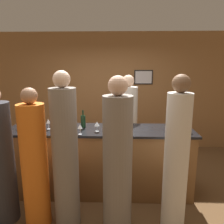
{
  "coord_description": "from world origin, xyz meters",
  "views": [
    {
      "loc": [
        0.3,
        -3.25,
        2.04
      ],
      "look_at": [
        0.18,
        0.1,
        1.31
      ],
      "focal_mm": 35.0,
      "sensor_mm": 36.0,
      "label": 1
    }
  ],
  "objects_px": {
    "wine_bottle_0": "(83,121)",
    "wine_bottle_1": "(8,126)",
    "bartender": "(128,127)",
    "guest_3": "(118,161)",
    "guest_0": "(176,161)",
    "guest_2": "(35,164)",
    "guest_4": "(0,162)",
    "wine_bottle_2": "(113,124)",
    "guest_1": "(65,157)"
  },
  "relations": [
    {
      "from": "wine_bottle_0",
      "to": "wine_bottle_1",
      "type": "relative_size",
      "value": 0.96
    },
    {
      "from": "bartender",
      "to": "guest_3",
      "type": "relative_size",
      "value": 0.97
    },
    {
      "from": "guest_0",
      "to": "guest_2",
      "type": "xyz_separation_m",
      "value": [
        -1.73,
        0.04,
        -0.09
      ]
    },
    {
      "from": "guest_2",
      "to": "guest_4",
      "type": "xyz_separation_m",
      "value": [
        -0.47,
        0.06,
        -0.0
      ]
    },
    {
      "from": "wine_bottle_0",
      "to": "wine_bottle_1",
      "type": "height_order",
      "value": "wine_bottle_1"
    },
    {
      "from": "guest_0",
      "to": "wine_bottle_2",
      "type": "xyz_separation_m",
      "value": [
        -0.77,
        0.69,
        0.26
      ]
    },
    {
      "from": "guest_0",
      "to": "wine_bottle_0",
      "type": "relative_size",
      "value": 7.0
    },
    {
      "from": "guest_0",
      "to": "wine_bottle_1",
      "type": "relative_size",
      "value": 6.71
    },
    {
      "from": "bartender",
      "to": "wine_bottle_1",
      "type": "distance_m",
      "value": 2.08
    },
    {
      "from": "guest_1",
      "to": "guest_0",
      "type": "bearing_deg",
      "value": -2.14
    },
    {
      "from": "guest_0",
      "to": "guest_1",
      "type": "height_order",
      "value": "guest_1"
    },
    {
      "from": "guest_1",
      "to": "guest_4",
      "type": "bearing_deg",
      "value": 176.91
    },
    {
      "from": "wine_bottle_0",
      "to": "bartender",
      "type": "bearing_deg",
      "value": 43.0
    },
    {
      "from": "bartender",
      "to": "guest_2",
      "type": "bearing_deg",
      "value": 51.97
    },
    {
      "from": "guest_2",
      "to": "wine_bottle_1",
      "type": "bearing_deg",
      "value": 137.98
    },
    {
      "from": "wine_bottle_2",
      "to": "guest_4",
      "type": "bearing_deg",
      "value": -157.59
    },
    {
      "from": "guest_4",
      "to": "wine_bottle_1",
      "type": "distance_m",
      "value": 0.57
    },
    {
      "from": "bartender",
      "to": "guest_3",
      "type": "bearing_deg",
      "value": 83.54
    },
    {
      "from": "wine_bottle_1",
      "to": "wine_bottle_2",
      "type": "distance_m",
      "value": 1.52
    },
    {
      "from": "guest_0",
      "to": "guest_4",
      "type": "distance_m",
      "value": 2.2
    },
    {
      "from": "guest_4",
      "to": "wine_bottle_1",
      "type": "bearing_deg",
      "value": 100.95
    },
    {
      "from": "guest_1",
      "to": "wine_bottle_1",
      "type": "bearing_deg",
      "value": 152.49
    },
    {
      "from": "guest_4",
      "to": "wine_bottle_0",
      "type": "height_order",
      "value": "guest_4"
    },
    {
      "from": "guest_0",
      "to": "guest_4",
      "type": "xyz_separation_m",
      "value": [
        -2.2,
        0.1,
        -0.1
      ]
    },
    {
      "from": "bartender",
      "to": "guest_1",
      "type": "relative_size",
      "value": 0.94
    },
    {
      "from": "guest_0",
      "to": "guest_3",
      "type": "bearing_deg",
      "value": 179.07
    },
    {
      "from": "bartender",
      "to": "wine_bottle_0",
      "type": "bearing_deg",
      "value": 43.0
    },
    {
      "from": "bartender",
      "to": "guest_2",
      "type": "height_order",
      "value": "bartender"
    },
    {
      "from": "guest_2",
      "to": "wine_bottle_0",
      "type": "xyz_separation_m",
      "value": [
        0.48,
        0.86,
        0.33
      ]
    },
    {
      "from": "guest_4",
      "to": "guest_3",
      "type": "bearing_deg",
      "value": -3.24
    },
    {
      "from": "guest_0",
      "to": "wine_bottle_0",
      "type": "height_order",
      "value": "guest_0"
    },
    {
      "from": "bartender",
      "to": "wine_bottle_2",
      "type": "bearing_deg",
      "value": 74.42
    },
    {
      "from": "guest_0",
      "to": "guest_3",
      "type": "relative_size",
      "value": 1.01
    },
    {
      "from": "guest_2",
      "to": "wine_bottle_0",
      "type": "relative_size",
      "value": 6.43
    },
    {
      "from": "bartender",
      "to": "wine_bottle_2",
      "type": "height_order",
      "value": "bartender"
    },
    {
      "from": "guest_2",
      "to": "guest_3",
      "type": "height_order",
      "value": "guest_3"
    },
    {
      "from": "guest_2",
      "to": "guest_4",
      "type": "distance_m",
      "value": 0.47
    },
    {
      "from": "guest_1",
      "to": "wine_bottle_0",
      "type": "xyz_separation_m",
      "value": [
        0.09,
        0.85,
        0.23
      ]
    },
    {
      "from": "wine_bottle_2",
      "to": "guest_3",
      "type": "bearing_deg",
      "value": -83.78
    },
    {
      "from": "guest_1",
      "to": "bartender",
      "type": "bearing_deg",
      "value": 61.86
    },
    {
      "from": "guest_1",
      "to": "wine_bottle_0",
      "type": "bearing_deg",
      "value": 84.11
    },
    {
      "from": "guest_1",
      "to": "wine_bottle_0",
      "type": "height_order",
      "value": "guest_1"
    },
    {
      "from": "guest_2",
      "to": "guest_4",
      "type": "bearing_deg",
      "value": 173.26
    },
    {
      "from": "wine_bottle_0",
      "to": "wine_bottle_2",
      "type": "height_order",
      "value": "wine_bottle_2"
    },
    {
      "from": "guest_1",
      "to": "wine_bottle_2",
      "type": "distance_m",
      "value": 0.89
    },
    {
      "from": "guest_1",
      "to": "guest_3",
      "type": "xyz_separation_m",
      "value": [
        0.64,
        -0.04,
        -0.03
      ]
    },
    {
      "from": "guest_1",
      "to": "wine_bottle_1",
      "type": "height_order",
      "value": "guest_1"
    },
    {
      "from": "wine_bottle_0",
      "to": "guest_2",
      "type": "bearing_deg",
      "value": -118.88
    },
    {
      "from": "bartender",
      "to": "wine_bottle_1",
      "type": "relative_size",
      "value": 6.43
    },
    {
      "from": "wine_bottle_1",
      "to": "wine_bottle_2",
      "type": "xyz_separation_m",
      "value": [
        1.51,
        0.14,
        0.01
      ]
    }
  ]
}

